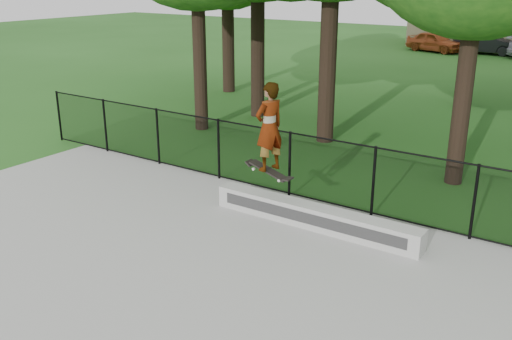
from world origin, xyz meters
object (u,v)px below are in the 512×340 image
object	(u,v)px
car_a	(435,42)
car_b	(487,43)
grind_ledge	(314,217)
skater_airborne	(269,128)

from	to	relation	value
car_a	car_b	bearing A→B (deg)	-57.56
car_a	car_b	distance (m)	3.13
grind_ledge	car_a	size ratio (longest dim) A/B	1.18
car_b	car_a	bearing A→B (deg)	106.90
car_a	car_b	world-z (taller)	car_b
car_a	skater_airborne	xyz separation A→B (m)	(5.69, -28.46, 1.38)
grind_ledge	car_a	world-z (taller)	car_a
car_a	skater_airborne	distance (m)	29.06
car_b	skater_airborne	distance (m)	29.41
grind_ledge	car_b	world-z (taller)	car_b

